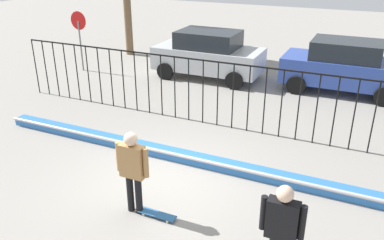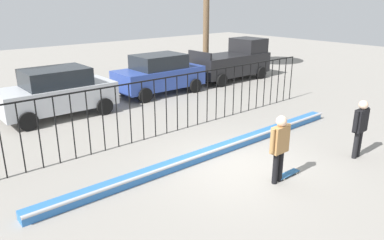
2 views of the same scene
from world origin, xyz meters
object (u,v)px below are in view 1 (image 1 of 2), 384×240
object	(u,v)px
stop_sign	(79,33)
camera_operator	(282,225)
skateboard	(157,214)
parked_car_silver	(208,54)
parked_car_blue	(344,66)
skateboarder	(133,166)

from	to	relation	value
stop_sign	camera_operator	bearing A→B (deg)	-38.00
skateboard	camera_operator	world-z (taller)	camera_operator
camera_operator	stop_sign	distance (m)	13.29
parked_car_silver	skateboard	bearing A→B (deg)	-71.03
parked_car_silver	parked_car_blue	bearing A→B (deg)	7.52
camera_operator	stop_sign	xyz separation A→B (m)	(-10.46, 8.17, 0.58)
skateboarder	parked_car_blue	xyz separation A→B (m)	(3.00, 9.38, -0.09)
skateboarder	parked_car_blue	world-z (taller)	parked_car_blue
camera_operator	parked_car_silver	xyz separation A→B (m)	(-5.14, 9.47, -0.07)
parked_car_blue	camera_operator	bearing A→B (deg)	-89.34
skateboard	camera_operator	size ratio (longest dim) A/B	0.46
skateboard	parked_car_silver	xyz separation A→B (m)	(-2.61, 8.92, 0.91)
skateboarder	skateboard	world-z (taller)	skateboarder
parked_car_silver	parked_car_blue	distance (m)	5.14
camera_operator	parked_car_blue	world-z (taller)	parked_car_blue
skateboarder	parked_car_silver	xyz separation A→B (m)	(-2.12, 8.94, -0.09)
skateboarder	skateboard	xyz separation A→B (m)	(0.49, 0.02, -1.00)
skateboarder	stop_sign	distance (m)	10.68
camera_operator	stop_sign	world-z (taller)	stop_sign
parked_car_blue	skateboard	bearing A→B (deg)	-104.45
skateboarder	stop_sign	size ratio (longest dim) A/B	0.71
skateboarder	parked_car_blue	distance (m)	9.84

